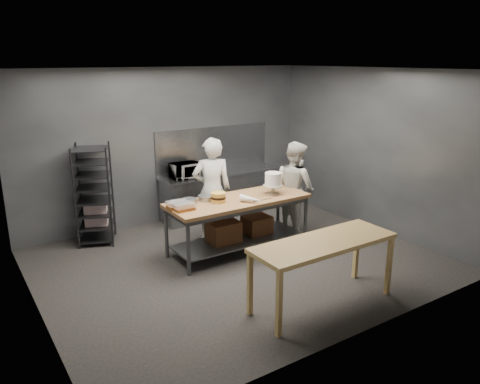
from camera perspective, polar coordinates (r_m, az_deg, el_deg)
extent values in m
plane|color=black|center=(7.62, -0.20, -8.48)|extent=(6.00, 6.00, 0.00)
cube|color=#4C4F54|center=(9.28, -8.68, 5.55)|extent=(6.00, 0.04, 3.00)
cube|color=brown|center=(7.73, -0.20, -1.05)|extent=(2.40, 0.90, 0.06)
cube|color=#47494C|center=(7.96, -0.20, -5.81)|extent=(2.25, 0.75, 0.03)
cylinder|color=#47494C|center=(7.04, -6.32, -6.92)|extent=(0.06, 0.06, 0.86)
cylinder|color=#47494C|center=(7.69, -8.97, -4.97)|extent=(0.06, 0.06, 0.86)
cylinder|color=#47494C|center=(8.24, 7.97, -3.49)|extent=(0.06, 0.06, 0.86)
cylinder|color=#47494C|center=(8.80, 4.65, -2.09)|extent=(0.06, 0.06, 0.86)
cube|color=brown|center=(7.79, -2.05, -4.84)|extent=(0.50, 0.40, 0.35)
cube|color=brown|center=(8.18, 2.07, -3.98)|extent=(0.45, 0.38, 0.30)
cube|color=#9E7141|center=(6.15, 10.21, -6.12)|extent=(2.00, 0.70, 0.06)
cube|color=#9E7141|center=(5.58, 4.79, -13.51)|extent=(0.06, 0.06, 0.84)
cube|color=#9E7141|center=(6.00, 1.21, -11.17)|extent=(0.06, 0.06, 0.84)
cube|color=#9E7141|center=(6.80, 17.70, -8.58)|extent=(0.06, 0.06, 0.84)
cube|color=#9E7141|center=(7.15, 13.99, -7.03)|extent=(0.06, 0.06, 0.84)
cube|color=slate|center=(9.59, -2.28, 2.27)|extent=(2.60, 0.60, 0.04)
cube|color=slate|center=(9.70, -2.25, -0.31)|extent=(2.56, 0.56, 0.86)
cube|color=slate|center=(9.74, -3.23, 5.31)|extent=(2.60, 0.02, 0.90)
cube|color=black|center=(8.51, -17.34, -0.28)|extent=(0.80, 0.83, 1.75)
cube|color=silver|center=(8.61, -17.15, -2.42)|extent=(0.44, 0.37, 0.45)
imported|color=silver|center=(8.19, -3.44, 0.22)|extent=(0.80, 0.66, 1.86)
imported|color=beige|center=(8.67, 6.72, 0.53)|extent=(0.67, 0.85, 1.72)
imported|color=black|center=(9.16, -6.72, 2.62)|extent=(0.54, 0.37, 0.30)
cylinder|color=#A79D85|center=(8.01, 4.02, -0.17)|extent=(0.20, 0.20, 0.02)
cylinder|color=#A79D85|center=(7.99, 4.03, 0.31)|extent=(0.06, 0.06, 0.12)
cylinder|color=#A79D85|center=(7.98, 4.04, 0.79)|extent=(0.34, 0.34, 0.02)
cylinder|color=white|center=(7.95, 4.06, 1.61)|extent=(0.28, 0.28, 0.22)
cylinder|color=gold|center=(7.55, -2.65, -1.01)|extent=(0.24, 0.24, 0.06)
cylinder|color=black|center=(7.54, -2.66, -0.65)|extent=(0.24, 0.24, 0.04)
cylinder|color=gold|center=(7.52, -2.66, -0.29)|extent=(0.24, 0.24, 0.06)
cylinder|color=gray|center=(7.52, -6.15, -1.10)|extent=(0.24, 0.24, 0.07)
cylinder|color=gray|center=(7.67, -4.18, -0.71)|extent=(0.27, 0.27, 0.07)
cylinder|color=gray|center=(7.40, -7.58, -1.43)|extent=(0.25, 0.25, 0.07)
cone|color=white|center=(7.49, 1.40, -0.90)|extent=(0.29, 0.39, 0.12)
cube|color=slate|center=(7.68, 3.01, -0.94)|extent=(0.28, 0.02, 0.00)
cube|color=black|center=(7.58, 1.91, -1.11)|extent=(0.09, 0.02, 0.02)
cube|color=#9E591F|center=(7.19, -6.83, -2.04)|extent=(0.30, 0.20, 0.05)
cube|color=silver|center=(7.17, -6.85, -1.63)|extent=(0.31, 0.21, 0.06)
cube|color=#9E591F|center=(7.32, -7.66, -1.75)|extent=(0.30, 0.20, 0.05)
cube|color=silver|center=(7.30, -7.68, -1.34)|extent=(0.31, 0.21, 0.06)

